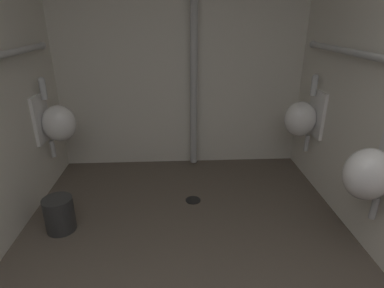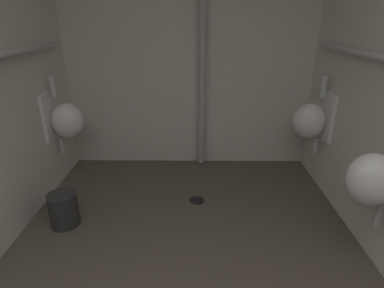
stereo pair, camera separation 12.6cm
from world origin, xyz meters
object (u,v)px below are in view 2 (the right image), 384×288
urinal_right_far (311,120)px  standpipe_back_wall (202,42)px  urinal_right_mid (375,178)px  floor_drain (197,200)px  urinal_left_mid (66,120)px  waste_bin (64,209)px

urinal_right_far → standpipe_back_wall: standpipe_back_wall is taller
urinal_right_mid → floor_drain: urinal_right_mid is taller
urinal_left_mid → urinal_right_mid: (2.31, -1.12, 0.00)m
urinal_left_mid → standpipe_back_wall: bearing=19.3°
urinal_left_mid → standpipe_back_wall: standpipe_back_wall is taller
floor_drain → urinal_right_mid: bearing=-36.7°
urinal_right_mid → urinal_right_far: same height
urinal_left_mid → urinal_right_far: same height
urinal_right_far → standpipe_back_wall: bearing=156.7°
urinal_right_mid → waste_bin: 2.25m
urinal_right_mid → waste_bin: (-2.14, 0.43, -0.53)m
urinal_left_mid → urinal_right_mid: size_ratio=1.00×
urinal_right_mid → floor_drain: bearing=143.3°
floor_drain → urinal_left_mid: bearing=165.4°
urinal_right_far → floor_drain: urinal_right_far is taller
standpipe_back_wall → floor_drain: 1.54m
urinal_left_mid → floor_drain: 1.44m
urinal_right_far → waste_bin: size_ratio=2.69×
urinal_right_far → urinal_left_mid: bearing=-179.7°
standpipe_back_wall → urinal_right_far: bearing=-23.3°
floor_drain → waste_bin: (-1.07, -0.36, 0.14)m
standpipe_back_wall → waste_bin: standpipe_back_wall is taller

